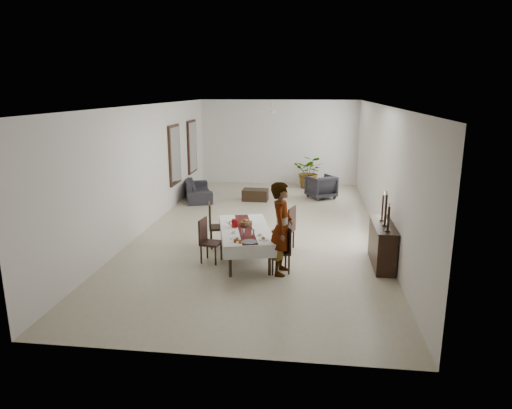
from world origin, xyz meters
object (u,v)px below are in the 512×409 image
object	(u,v)px
sideboard_body	(382,245)
woman	(282,229)
dining_table_top	(245,230)
red_pitcher	(235,223)
sofa	(198,190)

from	to	relation	value
sideboard_body	woman	bearing A→B (deg)	-161.10
dining_table_top	red_pitcher	bearing A→B (deg)	149.04
dining_table_top	sideboard_body	bearing A→B (deg)	-14.37
sideboard_body	sofa	distance (m)	7.54
dining_table_top	sofa	world-z (taller)	dining_table_top
dining_table_top	woman	world-z (taller)	woman
dining_table_top	sideboard_body	distance (m)	2.89
red_pitcher	woman	xyz separation A→B (m)	(1.08, -0.82, 0.17)
dining_table_top	woman	size ratio (longest dim) A/B	1.14
woman	dining_table_top	bearing A→B (deg)	53.88
dining_table_top	woman	distance (m)	1.15
dining_table_top	woman	bearing A→B (deg)	-55.37
red_pitcher	sideboard_body	world-z (taller)	sideboard_body
sofa	sideboard_body	bearing A→B (deg)	-153.91
red_pitcher	sofa	xyz separation A→B (m)	(-2.15, 5.26, -0.46)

